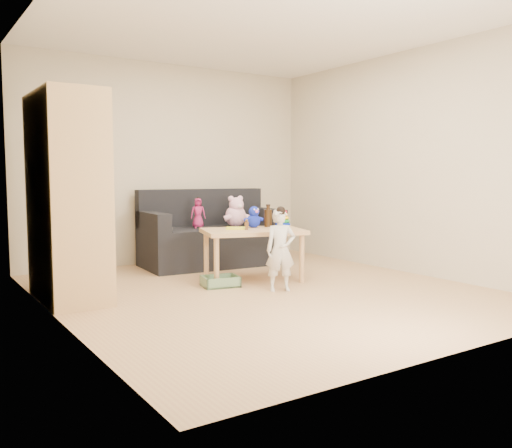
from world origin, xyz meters
TOP-DOWN VIEW (x-y plane):
  - room at (0.00, 0.00)m, footprint 4.50×4.50m
  - wardrobe at (-1.73, 0.70)m, footprint 0.53×1.05m
  - sofa at (0.31, 1.67)m, footprint 1.80×0.99m
  - play_table at (0.20, 0.53)m, footprint 1.22×0.96m
  - storage_bin at (-0.27, 0.44)m, footprint 0.42×0.35m
  - toddler at (0.13, -0.07)m, footprint 0.35×0.30m
  - pink_bear at (0.60, 1.57)m, footprint 0.36×0.34m
  - doll at (0.10, 1.66)m, footprint 0.22×0.18m
  - ring_stacker at (0.57, 0.50)m, footprint 0.17×0.17m
  - brown_bottle at (0.50, 0.68)m, footprint 0.09×0.09m
  - blue_plush at (0.31, 0.70)m, footprint 0.26×0.25m
  - wooden_figure at (0.10, 0.52)m, footprint 0.05×0.05m
  - yellow_book at (0.07, 0.68)m, footprint 0.29×0.29m

SIDE VIEW (x-z plane):
  - storage_bin at x=-0.27m, z-range 0.00..0.11m
  - sofa at x=0.31m, z-range 0.00..0.49m
  - play_table at x=0.20m, z-range 0.00..0.56m
  - toddler at x=0.13m, z-range 0.00..0.80m
  - yellow_book at x=0.07m, z-range 0.56..0.58m
  - wooden_figure at x=0.10m, z-range 0.56..0.68m
  - ring_stacker at x=0.57m, z-range 0.54..0.74m
  - pink_bear at x=0.60m, z-range 0.49..0.83m
  - brown_bottle at x=0.50m, z-range 0.54..0.80m
  - doll at x=0.10m, z-range 0.49..0.86m
  - blue_plush at x=0.31m, z-range 0.56..0.81m
  - wardrobe at x=-1.73m, z-range 0.00..1.90m
  - room at x=0.00m, z-range -0.95..3.55m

